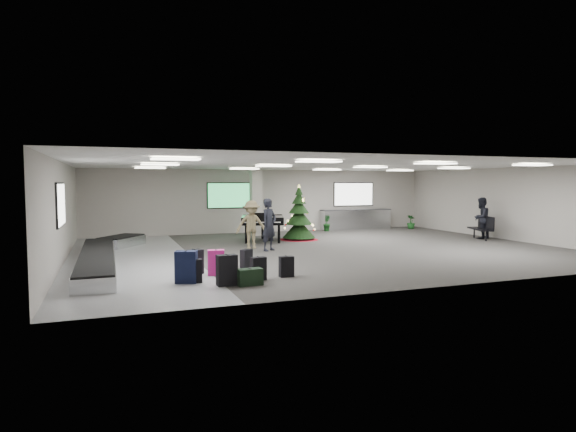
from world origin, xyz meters
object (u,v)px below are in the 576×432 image
object	(u,v)px
pink_suitcase	(216,263)
baggage_carousel	(103,255)
traveler_bench	(481,218)
traveler_b	(251,225)
bench	(482,226)
grand_piano	(263,220)
potted_plant_left	(327,223)
service_counter	(356,219)
christmas_tree	(299,221)
traveler_a	(269,225)
potted_plant_right	(411,222)

from	to	relation	value
pink_suitcase	baggage_carousel	bearing A→B (deg)	141.06
traveler_bench	traveler_b	bearing A→B (deg)	-20.58
bench	traveler_b	xyz separation A→B (m)	(-10.55, 0.71, 0.34)
grand_piano	traveler_bench	distance (m)	9.90
grand_piano	potted_plant_left	world-z (taller)	grand_piano
service_counter	christmas_tree	distance (m)	5.83
baggage_carousel	service_counter	bearing A→B (deg)	27.67
pink_suitcase	traveler_a	distance (m)	4.99
traveler_b	bench	bearing A→B (deg)	3.37
traveler_bench	potted_plant_right	world-z (taller)	traveler_bench
baggage_carousel	potted_plant_left	world-z (taller)	potted_plant_left
traveler_b	traveler_bench	bearing A→B (deg)	4.45
bench	service_counter	bearing A→B (deg)	136.57
bench	potted_plant_right	size ratio (longest dim) A/B	2.29
baggage_carousel	bench	world-z (taller)	bench
service_counter	traveler_b	distance (m)	9.26
traveler_a	potted_plant_left	world-z (taller)	traveler_a
baggage_carousel	traveler_bench	world-z (taller)	traveler_bench
service_counter	christmas_tree	bearing A→B (deg)	-144.11
pink_suitcase	christmas_tree	xyz separation A→B (m)	(5.19, 6.90, 0.50)
pink_suitcase	bench	world-z (taller)	bench
grand_piano	potted_plant_right	size ratio (longest dim) A/B	3.49
grand_piano	baggage_carousel	bearing A→B (deg)	-135.48
bench	potted_plant_left	distance (m)	7.58
baggage_carousel	potted_plant_right	xyz separation A→B (m)	(15.76, 5.82, 0.17)
christmas_tree	potted_plant_right	world-z (taller)	christmas_tree
grand_piano	bench	world-z (taller)	grand_piano
service_counter	bench	size ratio (longest dim) A/B	2.32
traveler_a	potted_plant_right	world-z (taller)	traveler_a
pink_suitcase	potted_plant_right	world-z (taller)	potted_plant_right
traveler_bench	christmas_tree	bearing A→B (deg)	-35.65
bench	christmas_tree	bearing A→B (deg)	-179.22
potted_plant_right	traveler_bench	bearing A→B (deg)	-87.26
grand_piano	bench	xyz separation A→B (m)	(9.47, -2.72, -0.33)
christmas_tree	potted_plant_left	world-z (taller)	christmas_tree
service_counter	baggage_carousel	bearing A→B (deg)	-152.33
service_counter	traveler_a	distance (m)	9.44
bench	traveler_bench	world-z (taller)	traveler_bench
service_counter	potted_plant_right	world-z (taller)	service_counter
potted_plant_right	bench	bearing A→B (deg)	-88.48
pink_suitcase	christmas_tree	world-z (taller)	christmas_tree
traveler_a	potted_plant_right	bearing A→B (deg)	-4.60
grand_piano	traveler_bench	world-z (taller)	traveler_bench
service_counter	grand_piano	distance (m)	7.28
grand_piano	potted_plant_right	world-z (taller)	grand_piano
traveler_b	potted_plant_right	bearing A→B (deg)	30.68
christmas_tree	potted_plant_right	bearing A→B (deg)	18.12
traveler_bench	grand_piano	bearing A→B (deg)	-32.57
service_counter	potted_plant_left	xyz separation A→B (m)	(-1.92, -0.42, -0.13)
christmas_tree	potted_plant_left	distance (m)	4.11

